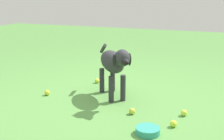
{
  "coord_description": "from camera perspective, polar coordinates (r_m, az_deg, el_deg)",
  "views": [
    {
      "loc": [
        -3.0,
        -1.21,
        1.22
      ],
      "look_at": [
        0.18,
        0.07,
        0.33
      ],
      "focal_mm": 47.59,
      "sensor_mm": 36.0,
      "label": 1
    }
  ],
  "objects": [
    {
      "name": "tennis_ball_4",
      "position": [
        3.15,
        13.65,
        -7.99
      ],
      "size": [
        0.07,
        0.07,
        0.07
      ],
      "primitive_type": "sphere",
      "color": "#C5E441",
      "rests_on": "ground"
    },
    {
      "name": "water_bowl",
      "position": [
        2.72,
        6.88,
        -11.5
      ],
      "size": [
        0.22,
        0.22,
        0.06
      ],
      "primitive_type": "cylinder",
      "color": "teal",
      "rests_on": "ground"
    },
    {
      "name": "tennis_ball_3",
      "position": [
        3.74,
        -12.35,
        -4.27
      ],
      "size": [
        0.07,
        0.07,
        0.07
      ],
      "primitive_type": "sphere",
      "color": "#D0D135",
      "rests_on": "ground"
    },
    {
      "name": "tennis_ball_2",
      "position": [
        2.88,
        11.71,
        -10.07
      ],
      "size": [
        0.07,
        0.07,
        0.07
      ],
      "primitive_type": "sphere",
      "color": "#D0E439",
      "rests_on": "ground"
    },
    {
      "name": "tennis_ball_1",
      "position": [
        4.14,
        -2.87,
        -2.06
      ],
      "size": [
        0.07,
        0.07,
        0.07
      ],
      "primitive_type": "sphere",
      "color": "#CFDC3F",
      "rests_on": "ground"
    },
    {
      "name": "tennis_ball_0",
      "position": [
        3.11,
        3.86,
        -7.9
      ],
      "size": [
        0.07,
        0.07,
        0.07
      ],
      "primitive_type": "sphere",
      "color": "#C2D13C",
      "rests_on": "ground"
    },
    {
      "name": "dog",
      "position": [
        3.46,
        0.29,
        1.28
      ],
      "size": [
        0.75,
        0.66,
        0.64
      ],
      "rotation": [
        0.0,
        0.0,
        3.85
      ],
      "color": "#2D2D33",
      "rests_on": "ground"
    },
    {
      "name": "ground",
      "position": [
        3.45,
        -0.09,
        -6.08
      ],
      "size": [
        14.0,
        14.0,
        0.0
      ],
      "primitive_type": "plane",
      "color": "#548C42"
    }
  ]
}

